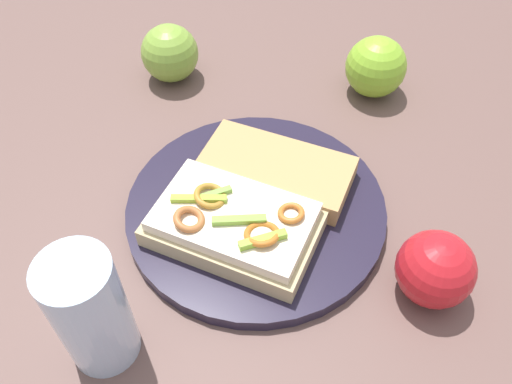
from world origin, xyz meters
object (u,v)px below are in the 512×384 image
object	(u,v)px
bread_slice_side	(272,168)
apple_2	(376,67)
drinking_glass	(91,312)
sandwich	(238,225)
plate	(256,209)
apple_0	(434,272)
apple_1	(170,53)

from	to	relation	value
bread_slice_side	apple_2	distance (m)	0.22
drinking_glass	sandwich	bearing A→B (deg)	73.56
plate	apple_0	bearing A→B (deg)	-1.28
apple_0	apple_1	distance (m)	0.44
apple_1	sandwich	bearing A→B (deg)	-41.33
apple_1	apple_2	world-z (taller)	apple_2
plate	apple_1	bearing A→B (deg)	145.25
bread_slice_side	apple_1	xyz separation A→B (m)	(-0.21, 0.11, 0.01)
sandwich	plate	bearing A→B (deg)	-90.23
bread_slice_side	drinking_glass	bearing A→B (deg)	74.18
sandwich	apple_2	xyz separation A→B (m)	(0.03, 0.30, 0.01)
apple_1	apple_2	bearing A→B (deg)	23.11
drinking_glass	apple_1	bearing A→B (deg)	116.79
bread_slice_side	drinking_glass	world-z (taller)	drinking_glass
apple_0	apple_2	xyz separation A→B (m)	(-0.16, 0.26, 0.00)
apple_2	drinking_glass	bearing A→B (deg)	-98.92
plate	apple_2	size ratio (longest dim) A/B	3.54
apple_2	apple_1	bearing A→B (deg)	-156.89
plate	apple_2	world-z (taller)	apple_2
sandwich	drinking_glass	distance (m)	0.16
plate	sandwich	world-z (taller)	sandwich
bread_slice_side	apple_1	distance (m)	0.24
apple_0	plate	bearing A→B (deg)	178.72
plate	sandwich	distance (m)	0.05
sandwich	apple_1	world-z (taller)	apple_1
bread_slice_side	drinking_glass	size ratio (longest dim) A/B	1.27
apple_1	apple_2	size ratio (longest dim) A/B	0.97
plate	apple_2	xyz separation A→B (m)	(0.03, 0.26, 0.03)
sandwich	apple_0	distance (m)	0.19
sandwich	drinking_glass	world-z (taller)	drinking_glass
sandwich	apple_1	distance (m)	0.30
apple_2	sandwich	bearing A→B (deg)	-94.92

